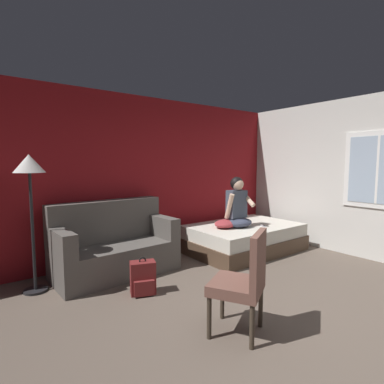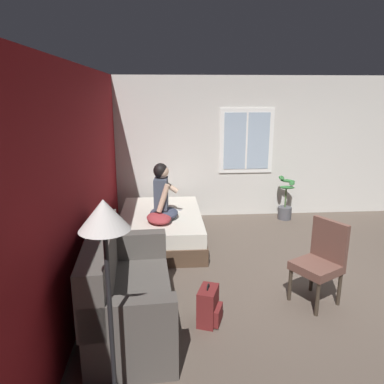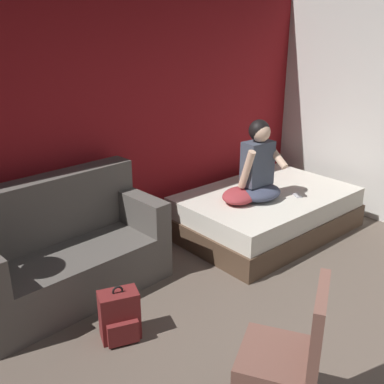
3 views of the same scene
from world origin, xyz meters
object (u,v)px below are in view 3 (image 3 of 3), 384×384
Objects in this scene: cell_phone at (297,195)px; bed at (266,212)px; couch at (65,252)px; person_seated at (258,168)px; throw_pillow at (240,195)px; side_chair at (292,352)px; backpack at (120,316)px.

bed is at bearing -29.05° from cell_phone.
person_seated is (2.10, -0.40, 0.44)m from couch.
bed is 0.53m from throw_pillow.
throw_pillow is at bearing 2.29° from cell_phone.
throw_pillow is (1.55, 1.88, 0.02)m from side_chair.
backpack is at bearing -89.91° from couch.
bed is 0.64m from person_seated.
person_seated reaches higher than bed.
person_seated reaches higher than couch.
side_chair is at bearing -129.47° from throw_pillow.
couch is at bearing 169.78° from throw_pillow.
couch is at bearing 90.09° from backpack.
bed is 4.44× the size of backpack.
backpack is at bearing 104.30° from side_chair.
throw_pillow is 0.68m from cell_phone.
person_seated is 1.82× the size of throw_pillow.
bed is 0.42m from cell_phone.
person_seated reaches higher than side_chair.
couch is 1.93m from throw_pillow.
couch is 2.58m from cell_phone.
person_seated is 1.91× the size of backpack.
backpack is 2.52m from cell_phone.
side_chair is at bearing 65.14° from cell_phone.
throw_pillow is (-0.21, 0.06, -0.29)m from person_seated.
backpack is (0.00, -0.88, -0.20)m from couch.
side_chair is 2.14× the size of backpack.
person_seated is (1.76, 1.82, 0.30)m from side_chair.
couch is 3.64× the size of throw_pillow.
person_seated reaches higher than backpack.
person_seated reaches higher than throw_pillow.
side_chair is 1.12× the size of person_seated.
throw_pillow is at bearing -10.22° from couch.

